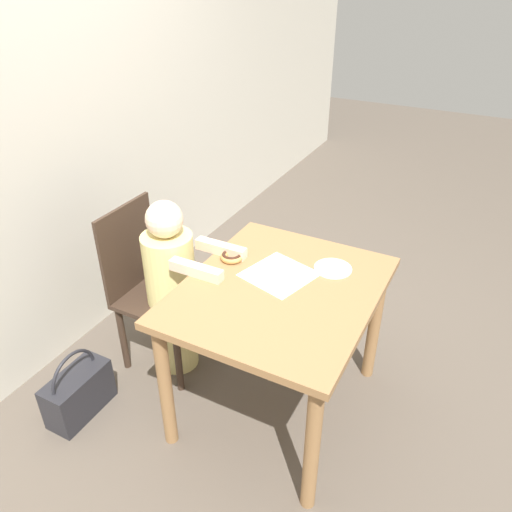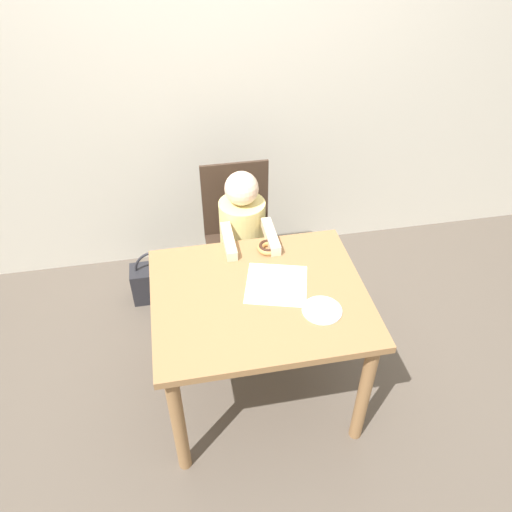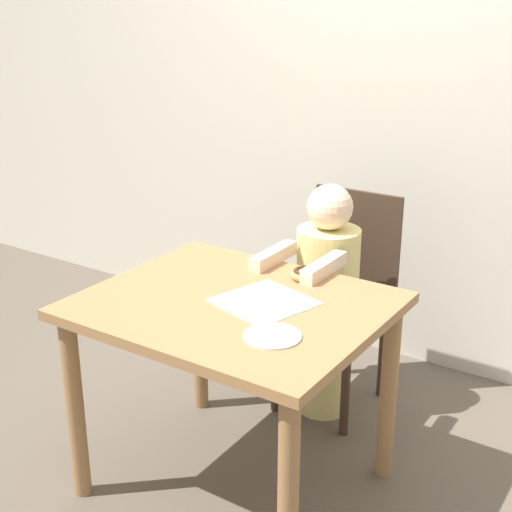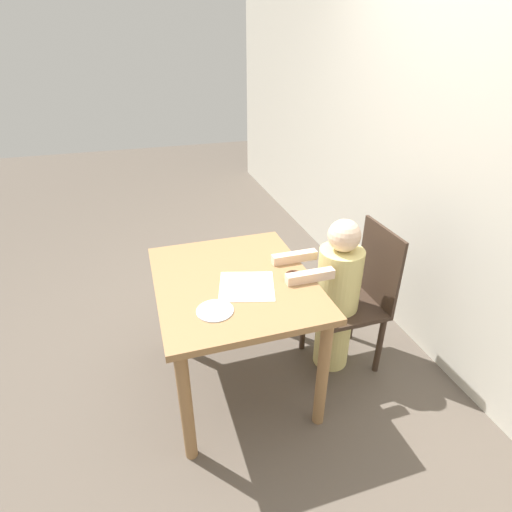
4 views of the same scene
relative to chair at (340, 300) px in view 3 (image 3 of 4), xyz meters
name	(u,v)px [view 3 (image 3 of 4)]	position (x,y,z in m)	size (l,w,h in m)	color
ground_plane	(236,482)	(-0.02, -0.73, -0.45)	(12.00, 12.00, 0.00)	brown
wall_back	(399,90)	(-0.02, 0.53, 0.80)	(8.00, 0.05, 2.50)	beige
dining_table	(234,332)	(-0.02, -0.73, 0.15)	(0.95, 0.80, 0.71)	olive
chair	(340,300)	(0.00, 0.00, 0.00)	(0.39, 0.42, 0.89)	#38281E
child_figure	(326,302)	(0.00, -0.13, 0.04)	(0.26, 0.49, 0.97)	#E0D17F
donut	(306,274)	(0.08, -0.43, 0.28)	(0.11, 0.11, 0.04)	tan
napkin	(264,302)	(0.06, -0.68, 0.26)	(0.34, 0.34, 0.00)	white
handbag	(252,332)	(-0.51, 0.10, -0.32)	(0.33, 0.15, 0.37)	#232328
plate	(272,336)	(0.22, -0.88, 0.26)	(0.17, 0.17, 0.01)	silver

